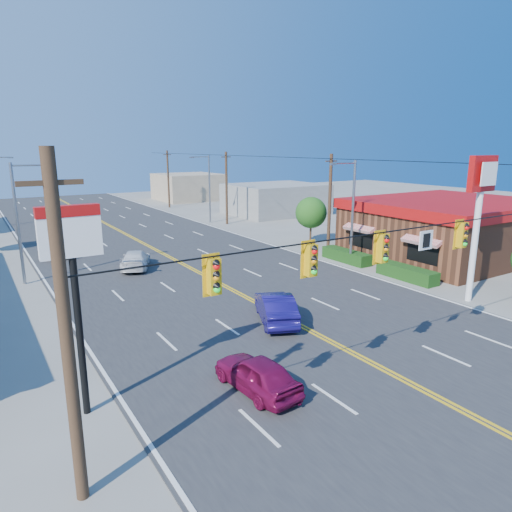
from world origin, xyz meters
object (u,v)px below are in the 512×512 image
car_magenta (257,375)px  signal_span (402,259)px  kfc_pylon (479,200)px  car_blue (276,308)px  car_white (135,260)px  kfc (447,228)px  car_silver (61,248)px  pizza_hut_sign (73,268)px

car_magenta → signal_span: bearing=154.4°
kfc_pylon → car_blue: (-11.70, 3.37, -5.28)m
car_magenta → car_blue: car_blue is taller
car_white → car_blue: bearing=124.4°
car_blue → car_magenta: bearing=73.8°
car_magenta → car_blue: size_ratio=0.86×
kfc → car_silver: (-27.31, 17.38, -1.72)m
kfc_pylon → car_silver: (-18.41, 25.38, -5.39)m
car_magenta → car_silver: 27.46m
signal_span → pizza_hut_sign: signal_span is taller
kfc_pylon → car_blue: 13.27m
car_white → signal_span: bearing=122.3°
signal_span → pizza_hut_sign: (-10.88, 4.00, 0.30)m
signal_span → kfc: bearing=30.9°
car_white → car_silver: 8.54m
car_blue → car_white: (-2.77, 14.44, -0.09)m
kfc → signal_span: bearing=-149.1°
pizza_hut_sign → car_silver: size_ratio=1.45×
kfc_pylon → car_blue: size_ratio=1.83×
kfc → car_silver: 32.41m
signal_span → kfc: 23.47m
pizza_hut_sign → car_magenta: (5.71, -2.00, -4.50)m
kfc → kfc_pylon: kfc_pylon is taller
signal_span → kfc: (20.02, 12.00, -2.51)m
kfc → car_blue: bearing=-167.3°
car_magenta → car_silver: size_ratio=0.84×
car_white → car_magenta: bearing=108.3°
kfc → car_blue: kfc is taller
pizza_hut_sign → car_magenta: size_ratio=1.72×
car_magenta → car_white: bearing=-99.6°
car_blue → car_silver: 23.01m
kfc_pylon → kfc: bearing=42.0°
signal_span → kfc_pylon: size_ratio=2.86×
car_white → kfc_pylon: bearing=152.6°
pizza_hut_sign → car_blue: pizza_hut_sign is taller
kfc_pylon → pizza_hut_sign: (-22.00, 0.00, -0.86)m
signal_span → kfc_pylon: bearing=19.8°
kfc → car_magenta: (-25.18, -10.00, -1.70)m
car_blue → car_white: size_ratio=1.00×
signal_span → car_magenta: (-5.17, 2.00, -4.21)m
kfc_pylon → car_white: size_ratio=1.82×
car_magenta → car_white: car_magenta is taller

